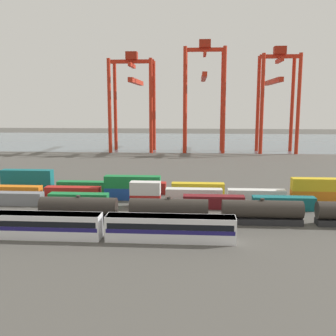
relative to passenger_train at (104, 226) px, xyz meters
The scene contains 26 objects.
ground_plane 63.20m from the passenger_train, 87.78° to the left, with size 420.00×420.00×0.00m, color #4C4944.
harbour_water 163.01m from the passenger_train, 89.14° to the left, with size 400.00×110.00×0.01m, color slate.
passenger_train is the anchor object (origin of this frame).
freight_tank_row 27.27m from the passenger_train, 20.82° to the left, with size 78.37×3.06×4.52m.
shipping_container_1 30.42m from the passenger_train, 140.34° to the left, with size 12.10×2.44×2.60m, color slate.
shipping_container_2 21.73m from the passenger_train, 116.63° to the left, with size 12.10×2.44×2.60m, color #197538.
shipping_container_3 19.82m from the passenger_train, 78.52° to the left, with size 6.04×2.44×2.60m, color #AD211C.
shipping_container_4 19.88m from the passenger_train, 78.52° to the left, with size 6.04×2.44×2.60m, color silver.
shipping_container_5 26.23m from the passenger_train, 47.77° to the left, with size 12.10×2.44×2.60m, color maroon.
shipping_container_6 36.83m from the passenger_train, 31.81° to the left, with size 12.10×2.44×2.60m, color #146066.
shipping_container_7 36.61m from the passenger_train, 135.68° to the left, with size 12.10×2.44×2.60m, color orange.
shipping_container_8 28.66m from the passenger_train, 116.78° to the left, with size 12.10×2.44×2.60m, color #AD211C.
shipping_container_9 25.59m from the passenger_train, 89.16° to the left, with size 12.10×2.44×2.60m, color #1C4299.
shipping_container_10 25.63m from the passenger_train, 89.16° to the left, with size 12.10×2.44×2.60m, color #197538.
shipping_container_11 29.00m from the passenger_train, 61.89° to the left, with size 12.10×2.44×2.60m, color silver.
shipping_container_12 37.15m from the passenger_train, 43.50° to the left, with size 12.10×2.44×2.60m, color silver.
shipping_container_13 47.67m from the passenger_train, 32.44° to the left, with size 12.10×2.44×2.60m, color orange.
shipping_container_14 47.70m from the passenger_train, 32.44° to the left, with size 12.10×2.44×2.60m, color gold.
shipping_container_16 40.91m from the passenger_train, 129.12° to the left, with size 12.10×2.44×2.60m, color #146066.
shipping_container_17 40.93m from the passenger_train, 129.12° to the left, with size 12.10×2.44×2.60m, color #146066.
shipping_container_18 34.06m from the passenger_train, 111.27° to the left, with size 12.10×2.44×2.60m, color #197538.
shipping_container_19 31.76m from the passenger_train, 88.01° to the left, with size 12.10×2.44×2.60m, color #AD211C.
shipping_container_20 34.92m from the passenger_train, 65.36° to the left, with size 12.10×2.44×2.60m, color gold.
gantry_crane_west 119.22m from the passenger_train, 96.68° to the left, with size 19.07×36.25×42.31m.
gantry_crane_central 120.81m from the passenger_train, 81.58° to the left, with size 17.70×40.49×46.88m.
gantry_crane_east 128.06m from the passenger_train, 67.48° to the left, with size 16.24×36.57×43.91m.
Camera 1 is at (11.49, -80.17, 20.60)m, focal length 42.03 mm.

